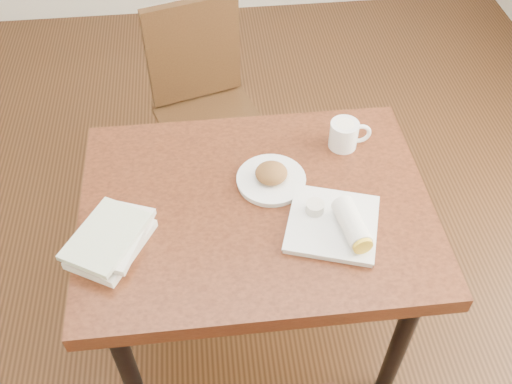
{
  "coord_description": "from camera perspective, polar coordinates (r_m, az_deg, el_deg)",
  "views": [
    {
      "loc": [
        -0.13,
        -1.17,
        2.09
      ],
      "look_at": [
        0.0,
        0.0,
        0.8
      ],
      "focal_mm": 40.0,
      "sensor_mm": 36.0,
      "label": 1
    }
  ],
  "objects": [
    {
      "name": "plate_scone",
      "position": [
        1.83,
        1.53,
        1.47
      ],
      "size": [
        0.22,
        0.22,
        0.07
      ],
      "color": "white",
      "rests_on": "table"
    },
    {
      "name": "chair_far",
      "position": [
        2.49,
        -5.13,
        9.13
      ],
      "size": [
        0.52,
        0.52,
        0.95
      ],
      "color": "#3F2812",
      "rests_on": "ground"
    },
    {
      "name": "coffee_mug",
      "position": [
        1.95,
        8.9,
        5.74
      ],
      "size": [
        0.14,
        0.1,
        0.1
      ],
      "color": "white",
      "rests_on": "table"
    },
    {
      "name": "table",
      "position": [
        1.85,
        0.0,
        -2.88
      ],
      "size": [
        1.1,
        0.83,
        0.75
      ],
      "color": "brown",
      "rests_on": "ground"
    },
    {
      "name": "ground",
      "position": [
        2.4,
        0.0,
        -13.1
      ],
      "size": [
        4.0,
        5.0,
        0.01
      ],
      "primitive_type": "cube",
      "color": "#472814",
      "rests_on": "ground"
    },
    {
      "name": "plate_burrito",
      "position": [
        1.71,
        8.22,
        -3.15
      ],
      "size": [
        0.33,
        0.33,
        0.09
      ],
      "color": "white",
      "rests_on": "table"
    },
    {
      "name": "book_stack",
      "position": [
        1.7,
        -14.3,
        -4.59
      ],
      "size": [
        0.27,
        0.3,
        0.07
      ],
      "color": "white",
      "rests_on": "table"
    }
  ]
}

